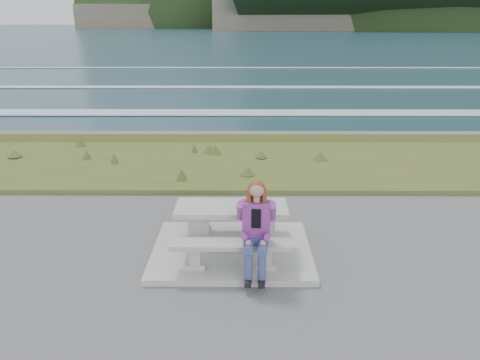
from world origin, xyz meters
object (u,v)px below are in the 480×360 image
object	(u,v)px
bench_landward	(231,248)
bench_seaward	(232,212)
seated_woman	(256,242)
picnic_table	(232,215)

from	to	relation	value
bench_landward	bench_seaward	distance (m)	1.40
bench_seaward	seated_woman	distance (m)	1.59
picnic_table	bench_seaward	size ratio (longest dim) A/B	1.00
bench_landward	seated_woman	distance (m)	0.43
picnic_table	bench_seaward	distance (m)	0.74
picnic_table	bench_landward	xyz separation A→B (m)	(0.00, -0.70, -0.23)
picnic_table	seated_woman	xyz separation A→B (m)	(0.37, -0.83, -0.06)
picnic_table	bench_landward	bearing A→B (deg)	-90.00
seated_woman	bench_landward	bearing A→B (deg)	163.29
picnic_table	bench_seaward	xyz separation A→B (m)	(0.00, 0.70, -0.23)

